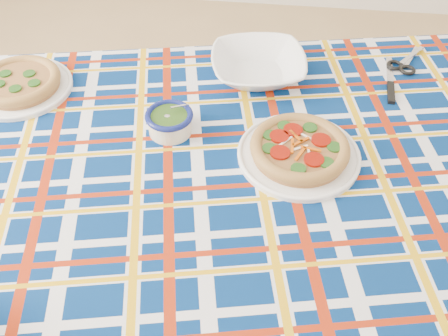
# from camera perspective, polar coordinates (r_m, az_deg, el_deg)

# --- Properties ---
(floor) EXTENTS (4.00, 4.00, 0.00)m
(floor) POSITION_cam_1_polar(r_m,az_deg,el_deg) (2.00, -11.68, -8.70)
(floor) COLOR #A58355
(floor) RESTS_ON ground
(dining_table) EXTENTS (1.76, 1.30, 0.74)m
(dining_table) POSITION_cam_1_polar(r_m,az_deg,el_deg) (1.26, 0.31, -1.43)
(dining_table) COLOR brown
(dining_table) RESTS_ON floor
(tablecloth) EXTENTS (1.79, 1.34, 0.11)m
(tablecloth) POSITION_cam_1_polar(r_m,az_deg,el_deg) (1.24, 0.32, -0.67)
(tablecloth) COLOR navy
(tablecloth) RESTS_ON dining_table
(main_focaccia_plate) EXTENTS (0.39, 0.39, 0.06)m
(main_focaccia_plate) POSITION_cam_1_polar(r_m,az_deg,el_deg) (1.20, 8.64, 2.26)
(main_focaccia_plate) COLOR #916033
(main_focaccia_plate) RESTS_ON tablecloth
(pesto_bowl) EXTENTS (0.14, 0.14, 0.07)m
(pesto_bowl) POSITION_cam_1_polar(r_m,az_deg,el_deg) (1.26, -6.24, 5.43)
(pesto_bowl) COLOR #1C390F
(pesto_bowl) RESTS_ON tablecloth
(serving_bowl) EXTENTS (0.31, 0.31, 0.07)m
(serving_bowl) POSITION_cam_1_polar(r_m,az_deg,el_deg) (1.45, 3.93, 11.52)
(serving_bowl) COLOR white
(serving_bowl) RESTS_ON tablecloth
(second_focaccia_plate) EXTENTS (0.36, 0.36, 0.05)m
(second_focaccia_plate) POSITION_cam_1_polar(r_m,az_deg,el_deg) (1.51, -22.39, 9.09)
(second_focaccia_plate) COLOR #916033
(second_focaccia_plate) RESTS_ON tablecloth
(table_knife) EXTENTS (0.04, 0.24, 0.01)m
(table_knife) POSITION_cam_1_polar(r_m,az_deg,el_deg) (1.56, 18.40, 10.47)
(table_knife) COLOR silver
(table_knife) RESTS_ON tablecloth
(kitchen_scissors) EXTENTS (0.18, 0.21, 0.02)m
(kitchen_scissors) POSITION_cam_1_polar(r_m,az_deg,el_deg) (1.64, 20.64, 11.89)
(kitchen_scissors) COLOR silver
(kitchen_scissors) RESTS_ON tablecloth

